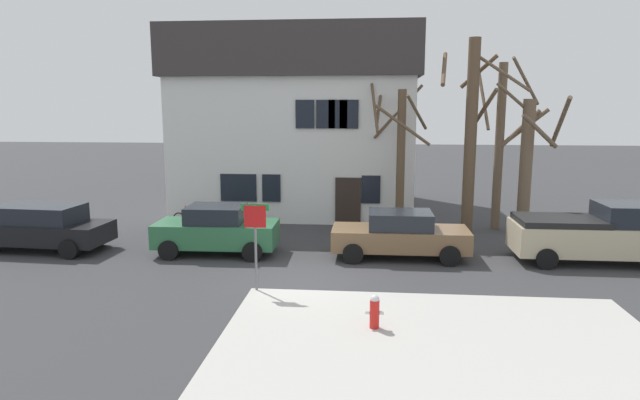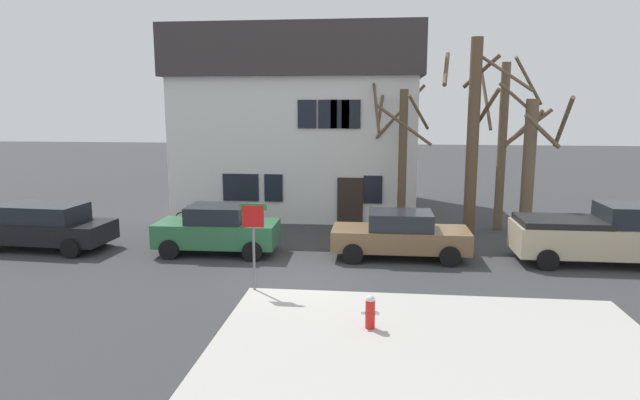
% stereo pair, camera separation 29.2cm
% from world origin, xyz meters
% --- Properties ---
extents(ground_plane, '(120.00, 120.00, 0.00)m').
position_xyz_m(ground_plane, '(0.00, 0.00, 0.00)').
color(ground_plane, '#38383A').
extents(sidewalk_slab, '(9.62, 8.04, 0.12)m').
position_xyz_m(sidewalk_slab, '(3.58, -5.25, 0.06)').
color(sidewalk_slab, '#B7B5AD').
rests_on(sidewalk_slab, ground_plane).
extents(building_main, '(11.48, 8.90, 8.65)m').
position_xyz_m(building_main, '(-1.59, 11.96, 4.41)').
color(building_main, white).
rests_on(building_main, ground_plane).
extents(tree_bare_near, '(2.35, 2.42, 6.09)m').
position_xyz_m(tree_bare_near, '(3.16, 6.82, 3.31)').
color(tree_bare_near, brown).
rests_on(tree_bare_near, ground_plane).
extents(tree_bare_mid, '(2.40, 2.34, 7.76)m').
position_xyz_m(tree_bare_mid, '(5.95, 6.76, 4.09)').
color(tree_bare_mid, brown).
rests_on(tree_bare_mid, ground_plane).
extents(tree_bare_far, '(2.68, 2.22, 7.08)m').
position_xyz_m(tree_bare_far, '(7.33, 7.59, 3.80)').
color(tree_bare_far, brown).
rests_on(tree_bare_far, ground_plane).
extents(tree_bare_end, '(2.29, 2.49, 5.52)m').
position_xyz_m(tree_bare_end, '(8.32, 6.98, 2.99)').
color(tree_bare_end, brown).
rests_on(tree_bare_end, ground_plane).
extents(car_black_wagon, '(4.83, 2.32, 1.65)m').
position_xyz_m(car_black_wagon, '(-9.71, 2.54, 0.87)').
color(car_black_wagon, black).
rests_on(car_black_wagon, ground_plane).
extents(car_green_sedan, '(4.25, 2.11, 1.72)m').
position_xyz_m(car_green_sedan, '(-3.31, 2.66, 0.86)').
color(car_green_sedan, '#2D6B42').
rests_on(car_green_sedan, ground_plane).
extents(car_brown_sedan, '(4.63, 2.05, 1.61)m').
position_xyz_m(car_brown_sedan, '(3.05, 2.76, 0.81)').
color(car_brown_sedan, brown).
rests_on(car_brown_sedan, ground_plane).
extents(pickup_truck_beige, '(5.20, 2.22, 1.99)m').
position_xyz_m(pickup_truck_beige, '(9.48, 2.79, 0.96)').
color(pickup_truck_beige, '#C6B793').
rests_on(pickup_truck_beige, ground_plane).
extents(fire_hydrant, '(0.42, 0.22, 0.79)m').
position_xyz_m(fire_hydrant, '(2.17, -3.68, 0.53)').
color(fire_hydrant, red).
rests_on(fire_hydrant, sidewalk_slab).
extents(street_sign_pole, '(0.76, 0.07, 2.53)m').
position_xyz_m(street_sign_pole, '(-1.07, -1.35, 1.78)').
color(street_sign_pole, slate).
rests_on(street_sign_pole, ground_plane).
extents(bicycle_leaning, '(1.67, 0.63, 1.03)m').
position_xyz_m(bicycle_leaning, '(-5.52, 6.20, 0.37)').
color(bicycle_leaning, black).
rests_on(bicycle_leaning, ground_plane).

